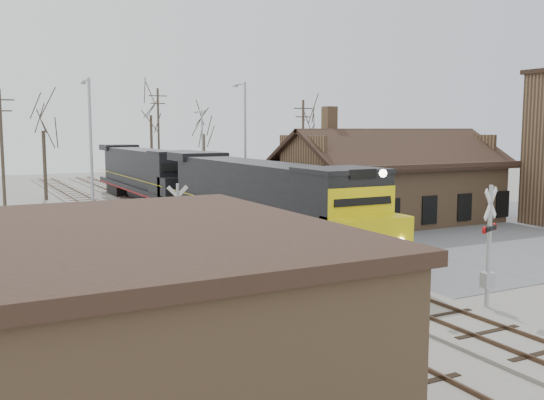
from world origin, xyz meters
The scene contains 20 objects.
ground centered at (0.00, 0.00, 0.00)m, with size 140.00×140.00×0.00m, color gray.
road centered at (0.00, 0.00, 0.01)m, with size 60.00×9.00×0.03m, color #59595E.
track_main centered at (0.00, 15.00, 0.07)m, with size 3.40×90.00×0.24m.
track_siding centered at (-4.50, 15.00, 0.07)m, with size 3.40×90.00×0.24m.
depot centered at (11.99, 12.00, 2.41)m, with size 15.20×9.31×7.90m.
commercial_building centered at (-13.00, -8.00, 2.16)m, with size 12.40×10.40×4.30m.
locomotive_lead centered at (0.00, 7.49, 2.54)m, with size 3.25×21.76×4.83m.
locomotive_trailing centered at (0.00, 29.53, 2.54)m, with size 3.25×21.76×4.58m.
crossbuck_near centered at (2.36, -5.75, 2.06)m, with size 1.20×0.57×4.44m.
crossbuck_far centered at (-5.43, 5.54, 1.84)m, with size 1.12×0.29×3.91m.
streetlight_a centered at (-7.24, 16.12, 5.24)m, with size 0.25×2.04×9.40m.
streetlight_b centered at (4.90, 20.38, 5.47)m, with size 0.25×2.04×9.86m.
streetlight_c centered at (7.61, 36.35, 4.65)m, with size 0.25×2.04×8.25m.
utility_pole_a centered at (-11.37, 27.58, 4.88)m, with size 2.00×0.24×9.31m.
utility_pole_b centered at (4.92, 42.10, 5.56)m, with size 2.00×0.24×10.67m.
utility_pole_c centered at (15.18, 29.16, 4.78)m, with size 2.00×0.24×9.13m.
tree_b centered at (-7.34, 36.72, 7.26)m, with size 4.16×4.16×10.20m.
tree_c centered at (5.37, 46.33, 9.22)m, with size 5.28×5.28×12.94m.
tree_d centered at (10.20, 42.44, 6.76)m, with size 3.88×3.88×9.51m.
tree_e centered at (20.55, 37.07, 6.98)m, with size 4.01×4.01×9.82m.
Camera 1 is at (-14.43, -21.06, 6.44)m, focal length 40.00 mm.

